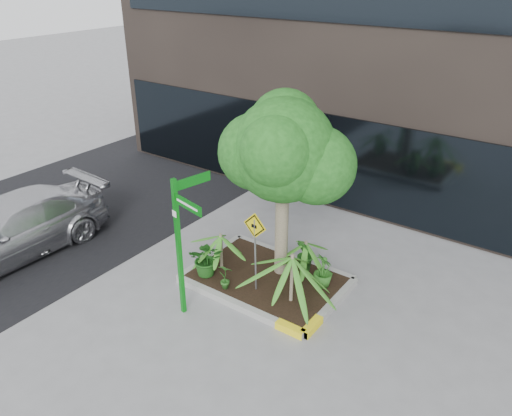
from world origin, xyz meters
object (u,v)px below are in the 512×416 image
Objects in this scene: street_sign_post at (182,234)px; cattle_sign at (255,239)px; tree at (284,150)px; parked_car at (10,229)px.

street_sign_post reaches higher than cattle_sign.
street_sign_post is 1.60× the size of cattle_sign.
parked_car is (-5.75, -2.93, -2.31)m from tree.
tree reaches higher than cattle_sign.
cattle_sign is (-0.05, -0.92, -1.62)m from tree.
cattle_sign is at bearing 21.77° from parked_car.
parked_car is 5.08m from street_sign_post.
cattle_sign is at bearing -93.12° from tree.
parked_car is 1.64× the size of street_sign_post.
parked_car is at bearing -157.10° from cattle_sign.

